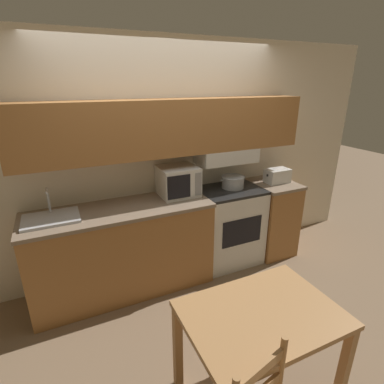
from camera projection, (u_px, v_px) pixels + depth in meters
The scene contains 10 objects.
ground_plane at pixel (170, 260), 3.76m from camera, with size 16.00×16.00×0.00m, color #7F664C.
wall_back at pixel (170, 147), 3.21m from camera, with size 5.43×0.38×2.55m.
lower_counter_main at pixel (124, 250), 3.10m from camera, with size 1.82×0.62×0.94m.
lower_counter_right_stub at pixel (270, 217), 3.84m from camera, with size 0.50×0.62×0.94m.
stove_range at pixel (229, 226), 3.61m from camera, with size 0.72×0.57×0.94m.
cooking_pot at pixel (233, 182), 3.47m from camera, with size 0.35×0.27×0.14m.
microwave at pixel (178, 181), 3.22m from camera, with size 0.40×0.37×0.32m.
toaster at pixel (277, 176), 3.65m from camera, with size 0.30×0.18×0.17m.
sink_basin at pixel (51, 218), 2.68m from camera, with size 0.48×0.36×0.26m.
dining_table at pixel (260, 327), 1.92m from camera, with size 0.98×0.69×0.75m.
Camera 1 is at (-1.10, -3.04, 2.11)m, focal length 28.00 mm.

